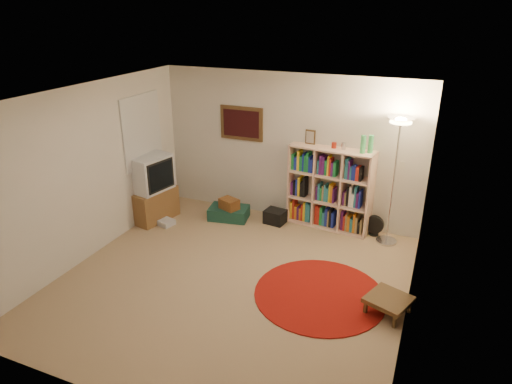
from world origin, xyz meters
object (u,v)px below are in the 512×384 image
at_px(floor_fan, 374,225).
at_px(suitcase, 229,213).
at_px(tv_stand, 151,189).
at_px(bookshelf, 329,189).
at_px(floor_lamp, 399,141).
at_px(side_table, 389,300).

height_order(floor_fan, suitcase, floor_fan).
distance_m(floor_fan, tv_stand, 3.80).
xyz_separation_m(bookshelf, tv_stand, (-2.88, -0.91, -0.11)).
xyz_separation_m(bookshelf, floor_fan, (0.80, -0.05, -0.49)).
xyz_separation_m(floor_lamp, side_table, (0.27, -1.83, -1.48)).
bearing_deg(floor_lamp, side_table, -81.73).
bearing_deg(side_table, floor_fan, 103.87).
relative_size(floor_lamp, floor_fan, 5.79).
height_order(bookshelf, suitcase, bookshelf).
bearing_deg(suitcase, floor_lamp, -5.88).
bearing_deg(bookshelf, side_table, -51.38).
relative_size(floor_lamp, suitcase, 2.75).
xyz_separation_m(suitcase, side_table, (2.94, -1.64, 0.08)).
bearing_deg(floor_fan, suitcase, -166.64).
relative_size(floor_lamp, side_table, 3.25).
relative_size(suitcase, side_table, 1.18).
height_order(tv_stand, side_table, tv_stand).
distance_m(floor_lamp, floor_fan, 1.51).
distance_m(floor_fan, side_table, 2.05).
bearing_deg(bookshelf, floor_lamp, -5.34).
relative_size(floor_fan, suitcase, 0.47).
height_order(suitcase, side_table, side_table).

